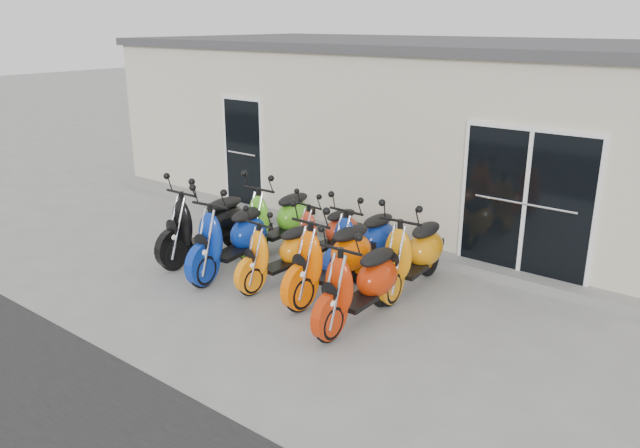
% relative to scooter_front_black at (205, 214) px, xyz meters
% --- Properties ---
extents(ground, '(80.00, 80.00, 0.00)m').
position_rel_scooter_front_black_xyz_m(ground, '(1.77, 0.16, -0.75)').
color(ground, gray).
rests_on(ground, ground).
extents(building, '(14.00, 6.00, 3.20)m').
position_rel_scooter_front_black_xyz_m(building, '(1.77, 5.36, 0.85)').
color(building, beige).
rests_on(building, ground).
extents(roof_cap, '(14.20, 6.20, 0.16)m').
position_rel_scooter_front_black_xyz_m(roof_cap, '(1.77, 5.36, 2.53)').
color(roof_cap, '#3F3F42').
rests_on(roof_cap, building).
extents(front_step, '(14.00, 0.40, 0.15)m').
position_rel_scooter_front_black_xyz_m(front_step, '(1.77, 2.18, -0.67)').
color(front_step, gray).
rests_on(front_step, ground).
extents(door_left, '(1.07, 0.08, 2.22)m').
position_rel_scooter_front_black_xyz_m(door_left, '(-1.43, 2.33, 0.51)').
color(door_left, black).
rests_on(door_left, front_step).
extents(door_right, '(2.02, 0.08, 2.22)m').
position_rel_scooter_front_black_xyz_m(door_right, '(4.37, 2.33, 0.51)').
color(door_right, black).
rests_on(door_right, front_step).
extents(scooter_front_black, '(0.78, 2.04, 1.50)m').
position_rel_scooter_front_black_xyz_m(scooter_front_black, '(0.00, 0.00, 0.00)').
color(scooter_front_black, black).
rests_on(scooter_front_black, ground).
extents(scooter_front_blue, '(1.01, 2.10, 1.49)m').
position_rel_scooter_front_black_xyz_m(scooter_front_blue, '(0.77, -0.17, -0.00)').
color(scooter_front_blue, '#0B2C99').
rests_on(scooter_front_blue, ground).
extents(scooter_front_orange_a, '(0.70, 1.73, 1.26)m').
position_rel_scooter_front_black_xyz_m(scooter_front_orange_a, '(1.64, -0.03, -0.12)').
color(scooter_front_orange_a, orange).
rests_on(scooter_front_orange_a, ground).
extents(scooter_front_orange_b, '(0.76, 2.01, 1.48)m').
position_rel_scooter_front_black_xyz_m(scooter_front_orange_b, '(2.50, 0.10, -0.01)').
color(scooter_front_orange_b, '#FF5F00').
rests_on(scooter_front_orange_b, ground).
extents(scooter_front_red, '(0.74, 1.92, 1.41)m').
position_rel_scooter_front_black_xyz_m(scooter_front_red, '(3.29, -0.34, -0.04)').
color(scooter_front_red, '#BA2907').
rests_on(scooter_front_red, ground).
extents(scooter_back_green, '(0.81, 2.01, 1.46)m').
position_rel_scooter_front_black_xyz_m(scooter_back_green, '(0.69, 0.98, -0.02)').
color(scooter_back_green, '#54B322').
rests_on(scooter_back_green, ground).
extents(scooter_back_red, '(0.78, 1.75, 1.26)m').
position_rel_scooter_front_black_xyz_m(scooter_back_red, '(1.61, 1.11, -0.12)').
color(scooter_back_red, red).
rests_on(scooter_back_red, ground).
extents(scooter_back_blue, '(0.72, 1.88, 1.38)m').
position_rel_scooter_front_black_xyz_m(scooter_back_blue, '(2.39, 1.03, -0.06)').
color(scooter_back_blue, navy).
rests_on(scooter_back_blue, ground).
extents(scooter_back_yellow, '(0.86, 2.00, 1.44)m').
position_rel_scooter_front_black_xyz_m(scooter_back_yellow, '(3.29, 0.99, -0.03)').
color(scooter_back_yellow, orange).
rests_on(scooter_back_yellow, ground).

